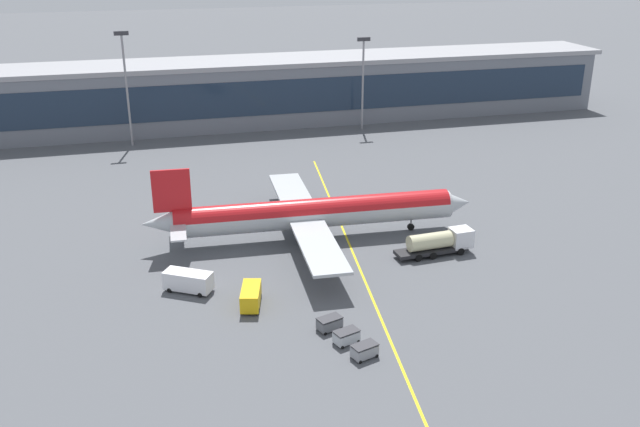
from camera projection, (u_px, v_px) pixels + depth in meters
name	position (u px, v px, depth m)	size (l,w,h in m)	color
ground_plane	(330.00, 256.00, 93.58)	(700.00, 700.00, 0.00)	#515459
apron_lead_in_line	(351.00, 248.00, 96.21)	(0.30, 80.00, 0.01)	yellow
terminal_building	(252.00, 91.00, 157.82)	(168.00, 16.62, 14.39)	slate
main_airliner	(313.00, 213.00, 97.80)	(47.03, 37.45, 11.49)	#B2B7BC
fuel_tanker	(439.00, 242.00, 93.63)	(10.94, 3.20, 3.25)	#232326
lavatory_truck	(189.00, 280.00, 83.95)	(6.14, 5.02, 2.50)	white
crew_van	(251.00, 296.00, 80.52)	(3.29, 5.37, 2.30)	yellow
baggage_cart_0	(364.00, 350.00, 70.94)	(3.00, 2.29, 1.48)	gray
baggage_cart_1	(346.00, 336.00, 73.44)	(3.00, 2.29, 1.48)	#B2B7BC
baggage_cart_2	(330.00, 323.00, 75.93)	(3.00, 2.29, 1.48)	#595B60
apron_light_mast_0	(126.00, 80.00, 138.32)	(2.80, 0.50, 22.83)	gray
apron_light_mast_1	(363.00, 75.00, 150.71)	(2.80, 0.50, 19.98)	gray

